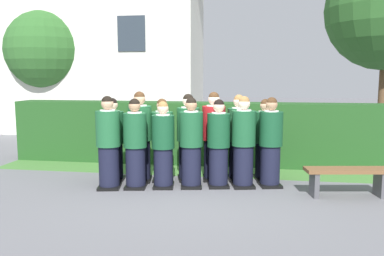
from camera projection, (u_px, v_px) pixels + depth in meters
The scene contains 20 objects.
ground_plane at pixel (190, 187), 7.25m from camera, with size 60.00×60.00×0.00m, color slate.
student_front_row_0 at pixel (108, 145), 7.07m from camera, with size 0.47×0.56×1.66m.
student_front_row_1 at pixel (135, 146), 7.10m from camera, with size 0.43×0.51×1.61m.
student_front_row_2 at pixel (163, 147), 7.13m from camera, with size 0.42×0.52×1.56m.
student_front_row_3 at pixel (191, 145), 7.15m from camera, with size 0.45×0.52×1.63m.
student_front_row_4 at pixel (219, 145), 7.18m from camera, with size 0.45×0.54×1.60m.
student_front_row_5 at pixel (243, 144), 7.16m from camera, with size 0.47×0.54×1.65m.
student_front_row_6 at pixel (271, 144), 7.20m from camera, with size 0.47×0.54×1.63m.
student_rear_row_0 at pixel (113, 142), 7.56m from camera, with size 0.43×0.50×1.60m.
student_rear_row_1 at pixel (140, 139), 7.56m from camera, with size 0.47×0.57×1.72m.
student_rear_row_2 at pixel (162, 142), 7.59m from camera, with size 0.43×0.53×1.58m.
student_rear_row_3 at pixel (188, 139), 7.63m from camera, with size 0.50×0.57×1.67m.
student_in_red_blazer at pixel (214, 138), 7.64m from camera, with size 0.46×0.56×1.71m.
student_rear_row_5 at pixel (238, 139), 7.65m from camera, with size 0.45×0.53×1.66m.
student_rear_row_6 at pixel (265, 141), 7.68m from camera, with size 0.46×0.52×1.57m.
hedge at pixel (204, 133), 9.08m from camera, with size 8.90×0.70×1.41m.
school_building_main at pixel (103, 25), 14.19m from camera, with size 7.27×3.34×7.42m.
oak_tree_left at pixel (45, 50), 13.39m from camera, with size 2.63×2.63×4.19m.
wooden_bench at pixel (347, 176), 6.62m from camera, with size 1.44×0.58×0.48m.
lawn_strip at pixel (199, 171), 8.39m from camera, with size 8.90×0.90×0.01m, color #477A38.
Camera 1 is at (1.12, -6.95, 2.02)m, focal length 37.09 mm.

